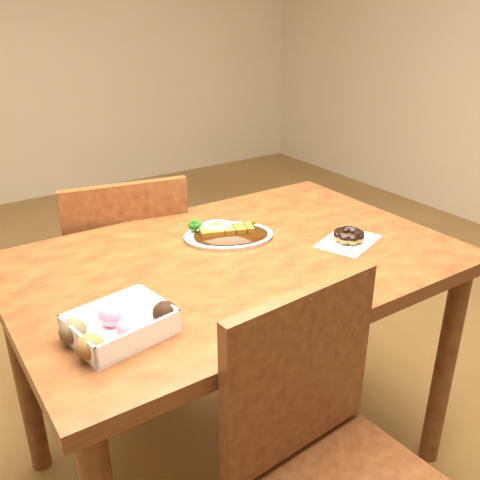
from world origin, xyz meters
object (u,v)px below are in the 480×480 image
chair_far (126,278)px  pon_de_ring (349,236)px  katsu_curry_plate (227,233)px  donut_box (119,325)px  table (236,288)px  chair_near (337,478)px

chair_far → pon_de_ring: chair_far is taller
katsu_curry_plate → donut_box: (-0.46, -0.30, 0.02)m
chair_far → donut_box: 0.83m
table → chair_far: 0.58m
pon_de_ring → table: bearing=162.6°
chair_near → pon_de_ring: bearing=41.7°
chair_far → donut_box: size_ratio=3.61×
donut_box → pon_de_ring: 0.74m
donut_box → pon_de_ring: donut_box is taller
katsu_curry_plate → pon_de_ring: bearing=-38.8°
table → pon_de_ring: size_ratio=5.42×
chair_far → donut_box: bearing=79.0°
chair_far → katsu_curry_plate: size_ratio=2.81×
katsu_curry_plate → pon_de_ring: katsu_curry_plate is taller
table → chair_near: (-0.10, -0.53, -0.17)m
katsu_curry_plate → pon_de_ring: (0.28, -0.22, 0.01)m
table → chair_near: bearing=-100.7°
donut_box → chair_near: bearing=-48.7°
chair_near → katsu_curry_plate: size_ratio=2.81×
donut_box → pon_de_ring: bearing=6.3°
table → chair_far: (-0.12, 0.54, -0.17)m
chair_far → donut_box: chair_far is taller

